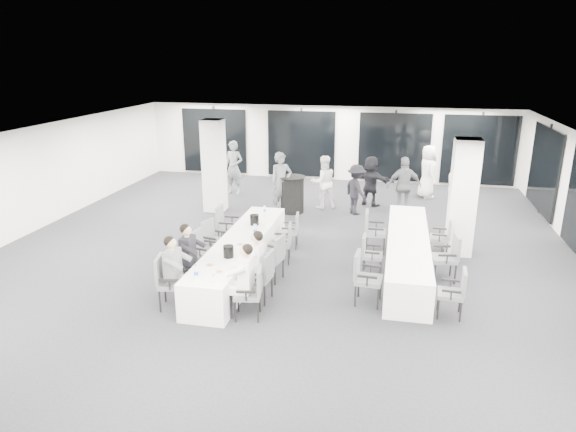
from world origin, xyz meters
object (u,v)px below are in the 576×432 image
Objects in this scene: standing_guest_b at (323,179)px; standing_guest_c at (356,186)px; standing_guest_d at (404,182)px; ice_bucket_near at (228,251)px; chair_side_left_near at (364,275)px; standing_guest_g at (234,164)px; chair_main_right_mid at (274,255)px; standing_guest_e at (428,168)px; chair_side_right_near at (455,290)px; standing_guest_h at (458,183)px; chair_main_left_fourth at (213,238)px; standing_guest_a at (281,179)px; chair_side_right_far at (443,235)px; ice_bucket_far at (254,220)px; chair_side_right_mid at (449,254)px; chair_main_right_second at (262,273)px; chair_main_right_far at (292,228)px; cocktail_table at (292,194)px; banquet_table_side at (407,253)px; chair_main_left_second at (184,268)px; chair_main_left_mid at (202,248)px; chair_main_left_far at (226,223)px; banquet_table_main at (241,255)px; chair_main_right_near at (252,290)px; chair_main_right_fourth at (284,240)px; chair_main_left_near at (168,279)px; chair_side_left_far at (372,229)px; standing_guest_f at (371,178)px; chair_side_left_mid at (369,252)px.

standing_guest_b is 1.14m from standing_guest_c.
ice_bucket_near is (-3.46, -6.16, -0.13)m from standing_guest_d.
standing_guest_g is (-4.98, 7.37, 0.45)m from chair_side_left_near.
chair_main_right_mid is 8.35m from standing_guest_e.
standing_guest_h is at bearing -2.45° from chair_side_right_near.
standing_guest_c is (1.30, 5.18, 0.29)m from chair_main_right_mid.
chair_main_left_fourth is 4.13m from standing_guest_a.
chair_side_right_far is 4.51m from ice_bucket_far.
chair_side_right_mid is 4.76m from standing_guest_d.
chair_main_right_far is (-0.01, 2.98, -0.08)m from chair_main_right_second.
standing_guest_a is at bearing -163.85° from cocktail_table.
chair_main_right_far is 0.95× the size of chair_side_right_far.
ice_bucket_near is at bearing -84.73° from chair_side_left_near.
banquet_table_side is at bearing -2.08° from ice_bucket_far.
standing_guest_b reaches higher than standing_guest_c.
standing_guest_g is (-2.42, 1.77, 0.47)m from cocktail_table.
chair_main_left_mid is (-0.01, 1.02, 0.05)m from chair_main_left_second.
chair_main_right_mid is at bearing -155.92° from banquet_table_side.
standing_guest_e reaches higher than chair_main_left_far.
standing_guest_g is (-3.03, 7.70, 0.45)m from chair_main_right_second.
standing_guest_a is (-0.10, 4.53, 0.68)m from banquet_table_main.
chair_main_right_near reaches higher than chair_side_right_far.
chair_side_right_mid is at bearing -58.61° from chair_main_right_second.
chair_main_left_far is 4.23× the size of ice_bucket_far.
cocktail_table is 1.21× the size of chair_side_right_far.
chair_main_right_far is 0.46× the size of standing_guest_h.
standing_guest_c is (1.30, 4.12, 0.34)m from chair_main_right_fourth.
chair_main_left_near is at bearing -70.96° from standing_guest_g.
chair_side_left_far is at bearing 33.29° from banquet_table_main.
chair_main_right_far is at bearing 11.19° from chair_main_right_mid.
standing_guest_e is at bearing -113.82° from standing_guest_f.
chair_side_right_near is (1.67, -3.01, -0.05)m from chair_side_left_far.
banquet_table_side is 5.69× the size of chair_main_right_far.
chair_main_right_fourth is at bearing -21.73° from ice_bucket_far.
chair_main_left_far reaches higher than banquet_table_main.
banquet_table_main is at bearing 146.73° from chair_main_right_far.
cocktail_table is 4.63× the size of ice_bucket_near.
chair_main_left_mid is at bearing -125.54° from ice_bucket_far.
standing_guest_h is at bearing -177.14° from standing_guest_d.
chair_main_right_mid is 5.63m from standing_guest_b.
chair_main_right_near is 1.12× the size of chair_side_left_mid.
chair_side_right_near is (1.67, -0.21, -0.06)m from chair_side_left_near.
chair_main_left_second is 0.84× the size of chair_main_right_second.
chair_side_left_mid is (3.63, 0.65, -0.04)m from chair_main_left_mid.
standing_guest_d is at bearing -15.42° from chair_main_right_mid.
chair_main_right_near is 0.53× the size of standing_guest_f.
chair_side_right_mid is 6.13m from standing_guest_a.
chair_main_right_near is 7.62m from standing_guest_d.
chair_main_right_second is at bearing -19.16° from ice_bucket_near.
cocktail_table is 6.65m from chair_main_left_near.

